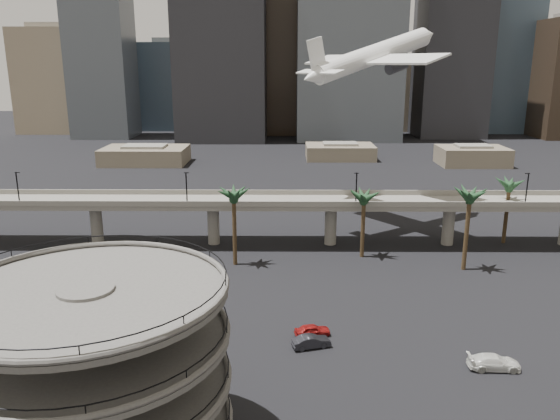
{
  "coord_description": "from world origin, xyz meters",
  "views": [
    {
      "loc": [
        2.38,
        -42.89,
        33.02
      ],
      "look_at": [
        1.75,
        28.0,
        13.89
      ],
      "focal_mm": 35.0,
      "sensor_mm": 36.0,
      "label": 1
    }
  ],
  "objects_px": {
    "overpass": "(272,206)",
    "car_b": "(311,342)",
    "airborne_jet": "(374,56)",
    "car_c": "(494,362)",
    "parking_ramp": "(93,362)",
    "car_a": "(312,330)"
  },
  "relations": [
    {
      "from": "car_a",
      "to": "overpass",
      "type": "bearing_deg",
      "value": -4.41
    },
    {
      "from": "overpass",
      "to": "airborne_jet",
      "type": "height_order",
      "value": "airborne_jet"
    },
    {
      "from": "overpass",
      "to": "airborne_jet",
      "type": "distance_m",
      "value": 35.17
    },
    {
      "from": "car_b",
      "to": "car_c",
      "type": "bearing_deg",
      "value": -118.89
    },
    {
      "from": "parking_ramp",
      "to": "airborne_jet",
      "type": "relative_size",
      "value": 0.72
    },
    {
      "from": "overpass",
      "to": "car_b",
      "type": "relative_size",
      "value": 27.87
    },
    {
      "from": "car_b",
      "to": "car_c",
      "type": "relative_size",
      "value": 0.81
    },
    {
      "from": "overpass",
      "to": "airborne_jet",
      "type": "bearing_deg",
      "value": 30.24
    },
    {
      "from": "overpass",
      "to": "car_b",
      "type": "height_order",
      "value": "overpass"
    },
    {
      "from": "airborne_jet",
      "to": "car_c",
      "type": "height_order",
      "value": "airborne_jet"
    },
    {
      "from": "parking_ramp",
      "to": "car_c",
      "type": "height_order",
      "value": "parking_ramp"
    },
    {
      "from": "parking_ramp",
      "to": "airborne_jet",
      "type": "height_order",
      "value": "airborne_jet"
    },
    {
      "from": "airborne_jet",
      "to": "car_b",
      "type": "bearing_deg",
      "value": -143.32
    },
    {
      "from": "car_c",
      "to": "car_a",
      "type": "bearing_deg",
      "value": 71.02
    },
    {
      "from": "parking_ramp",
      "to": "airborne_jet",
      "type": "xyz_separation_m",
      "value": [
        32.43,
        70.32,
        24.55
      ]
    },
    {
      "from": "car_a",
      "to": "car_c",
      "type": "height_order",
      "value": "car_c"
    },
    {
      "from": "airborne_jet",
      "to": "car_b",
      "type": "xyz_separation_m",
      "value": [
        -13.82,
        -50.23,
        -33.61
      ]
    },
    {
      "from": "airborne_jet",
      "to": "car_c",
      "type": "xyz_separation_m",
      "value": [
        6.33,
        -54.82,
        -33.55
      ]
    },
    {
      "from": "car_a",
      "to": "car_b",
      "type": "relative_size",
      "value": 0.96
    },
    {
      "from": "car_b",
      "to": "airborne_jet",
      "type": "bearing_deg",
      "value": -31.44
    },
    {
      "from": "overpass",
      "to": "car_a",
      "type": "height_order",
      "value": "overpass"
    },
    {
      "from": "car_c",
      "to": "car_b",
      "type": "bearing_deg",
      "value": 78.71
    }
  ]
}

